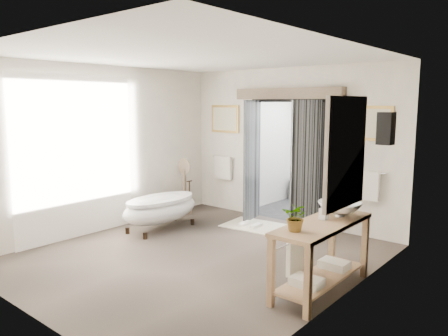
{
  "coord_description": "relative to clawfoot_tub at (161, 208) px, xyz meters",
  "views": [
    {
      "loc": [
        4.3,
        -4.52,
        2.25
      ],
      "look_at": [
        0.0,
        0.6,
        1.25
      ],
      "focal_mm": 35.0,
      "sensor_mm": 36.0,
      "label": 1
    }
  ],
  "objects": [
    {
      "name": "rug",
      "position": [
        1.23,
        1.24,
        -0.38
      ],
      "size": [
        1.28,
        0.92,
        0.01
      ],
      "primitive_type": "cube",
      "rotation": [
        0.0,
        0.0,
        0.1
      ],
      "color": "beige",
      "rests_on": "ground_plane"
    },
    {
      "name": "clawfoot_tub",
      "position": [
        0.0,
        0.0,
        0.0
      ],
      "size": [
        0.72,
        1.6,
        0.78
      ],
      "color": "black",
      "rests_on": "ground_plane"
    },
    {
      "name": "plant",
      "position": [
        3.38,
        -1.03,
        0.63
      ],
      "size": [
        0.33,
        0.3,
        0.32
      ],
      "primitive_type": "imported",
      "rotation": [
        0.0,
        0.0,
        0.17
      ],
      "color": "gray",
      "rests_on": "vanity"
    },
    {
      "name": "room_shell",
      "position": [
        1.42,
        -0.71,
        1.48
      ],
      "size": [
        4.52,
        5.02,
        2.91
      ],
      "color": "beige",
      "rests_on": "ground_plane"
    },
    {
      "name": "soap_bottle_b",
      "position": [
        3.37,
        0.07,
        0.55
      ],
      "size": [
        0.18,
        0.18,
        0.17
      ],
      "primitive_type": "imported",
      "rotation": [
        0.0,
        0.0,
        -0.41
      ],
      "color": "gray",
      "rests_on": "vanity"
    },
    {
      "name": "pedestal_mirror",
      "position": [
        -0.44,
        1.04,
        0.11
      ],
      "size": [
        0.34,
        0.22,
        1.15
      ],
      "color": "brown",
      "rests_on": "ground_plane"
    },
    {
      "name": "basin",
      "position": [
        3.47,
        -0.13,
        0.56
      ],
      "size": [
        0.67,
        0.67,
        0.19
      ],
      "primitive_type": "imported",
      "rotation": [
        0.0,
        0.0,
        -0.27
      ],
      "color": "white",
      "rests_on": "vanity"
    },
    {
      "name": "slippers",
      "position": [
        1.14,
        1.16,
        -0.34
      ],
      "size": [
        0.37,
        0.28,
        0.05
      ],
      "color": "white",
      "rests_on": "rug"
    },
    {
      "name": "vanity",
      "position": [
        3.41,
        -0.52,
        0.12
      ],
      "size": [
        0.57,
        1.6,
        0.85
      ],
      "color": "tan",
      "rests_on": "ground_plane"
    },
    {
      "name": "back_wall_dressing",
      "position": [
        1.46,
        1.74,
        1.18
      ],
      "size": [
        3.82,
        0.79,
        2.52
      ],
      "color": "black",
      "rests_on": "ground_plane"
    },
    {
      "name": "soap_bottle_a",
      "position": [
        3.38,
        -0.38,
        0.57
      ],
      "size": [
        0.1,
        0.1,
        0.21
      ],
      "primitive_type": "imported",
      "rotation": [
        0.0,
        0.0,
        -0.04
      ],
      "color": "gray",
      "rests_on": "vanity"
    },
    {
      "name": "ground_plane",
      "position": [
        1.46,
        -0.58,
        -0.38
      ],
      "size": [
        5.0,
        5.0,
        0.0
      ],
      "primitive_type": "plane",
      "color": "brown"
    },
    {
      "name": "shower_room",
      "position": [
        1.46,
        3.42,
        0.52
      ],
      "size": [
        2.22,
        2.01,
        2.51
      ],
      "color": "black",
      "rests_on": "ground_plane"
    }
  ]
}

